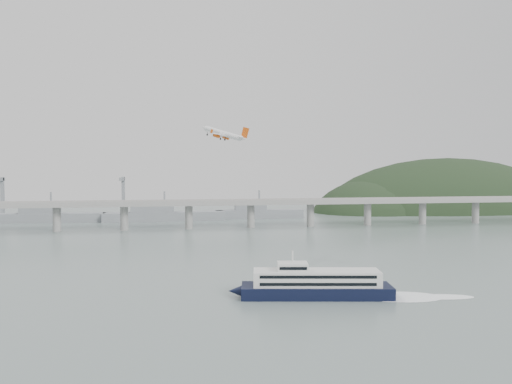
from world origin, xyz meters
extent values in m
plane|color=slate|center=(0.00, 0.00, 0.00)|extent=(900.00, 900.00, 0.00)
cube|color=gray|center=(0.00, 200.00, 20.00)|extent=(800.00, 22.00, 2.20)
cube|color=gray|center=(0.00, 189.50, 22.00)|extent=(800.00, 0.60, 1.80)
cube|color=gray|center=(0.00, 210.50, 22.00)|extent=(800.00, 0.60, 1.80)
cylinder|color=gray|center=(-130.00, 200.00, 9.50)|extent=(6.00, 6.00, 21.00)
cylinder|color=gray|center=(-80.00, 200.00, 9.50)|extent=(6.00, 6.00, 21.00)
cylinder|color=gray|center=(-30.00, 200.00, 9.50)|extent=(6.00, 6.00, 21.00)
cylinder|color=gray|center=(20.00, 200.00, 9.50)|extent=(6.00, 6.00, 21.00)
cylinder|color=gray|center=(70.00, 200.00, 9.50)|extent=(6.00, 6.00, 21.00)
cylinder|color=gray|center=(120.00, 200.00, 9.50)|extent=(6.00, 6.00, 21.00)
cylinder|color=gray|center=(170.00, 200.00, 9.50)|extent=(6.00, 6.00, 21.00)
cylinder|color=gray|center=(220.00, 200.00, 9.50)|extent=(6.00, 6.00, 21.00)
ellipsoid|color=black|center=(270.00, 330.00, -18.00)|extent=(320.00, 150.00, 156.00)
ellipsoid|color=black|center=(175.00, 320.00, -12.00)|extent=(140.00, 110.00, 96.00)
ellipsoid|color=black|center=(360.00, 340.00, -25.00)|extent=(220.00, 140.00, 120.00)
cube|color=gray|center=(-150.00, 270.00, 4.00)|extent=(95.67, 20.15, 8.00)
cube|color=gray|center=(-159.50, 270.00, 12.00)|extent=(33.90, 15.02, 8.00)
cylinder|color=gray|center=(-150.00, 270.00, 20.00)|extent=(1.60, 1.60, 14.00)
cube|color=gray|center=(-50.00, 265.00, 4.00)|extent=(110.55, 21.43, 8.00)
cube|color=gray|center=(-61.00, 265.00, 12.00)|extent=(39.01, 16.73, 8.00)
cylinder|color=gray|center=(-50.00, 265.00, 20.00)|extent=(1.60, 1.60, 14.00)
cube|color=gray|center=(40.00, 275.00, 4.00)|extent=(85.00, 13.60, 8.00)
cube|color=gray|center=(31.50, 275.00, 12.00)|extent=(29.75, 11.90, 8.00)
cylinder|color=gray|center=(40.00, 275.00, 20.00)|extent=(1.60, 1.60, 14.00)
cube|color=gray|center=(-200.00, 300.00, 20.00)|extent=(3.00, 3.00, 40.00)
cube|color=gray|center=(-90.00, 300.00, 20.00)|extent=(3.00, 3.00, 40.00)
cube|color=gray|center=(-90.00, 290.00, 38.00)|extent=(3.00, 28.00, 3.00)
cube|color=black|center=(10.44, -19.95, 2.25)|extent=(57.59, 22.62, 4.49)
cone|color=black|center=(-19.45, -14.91, 2.25)|extent=(6.28, 5.36, 4.49)
cube|color=silver|center=(10.44, -19.95, 7.30)|extent=(48.36, 18.91, 5.61)
cube|color=black|center=(9.50, -25.54, 8.76)|extent=(42.09, 7.27, 1.12)
cube|color=black|center=(9.50, -25.54, 6.06)|extent=(42.09, 7.27, 1.12)
cube|color=black|center=(11.38, -14.36, 8.76)|extent=(42.09, 7.27, 1.12)
cube|color=black|center=(11.38, -14.36, 6.06)|extent=(42.09, 7.27, 1.12)
cube|color=silver|center=(1.58, -18.46, 11.56)|extent=(12.38, 9.62, 2.92)
cube|color=black|center=(0.92, -22.39, 11.56)|extent=(9.99, 1.81, 1.12)
cylinder|color=silver|center=(1.58, -18.46, 15.15)|extent=(0.65, 0.65, 4.49)
ellipsoid|color=white|center=(41.43, -25.17, 0.06)|extent=(34.57, 21.32, 0.22)
ellipsoid|color=white|center=(56.93, -27.79, 0.06)|extent=(25.25, 12.00, 0.22)
cylinder|color=white|center=(-14.50, 80.87, 67.83)|extent=(19.40, 18.52, 9.40)
cone|color=white|center=(-24.51, 89.34, 71.50)|extent=(5.11, 5.02, 3.91)
cone|color=white|center=(-4.08, 72.08, 64.46)|extent=(5.75, 5.44, 4.14)
cube|color=white|center=(-14.08, 80.45, 66.78)|extent=(21.55, 25.00, 2.89)
cube|color=white|center=(-4.56, 72.53, 65.26)|extent=(8.53, 9.60, 1.45)
cube|color=#DA510E|center=(-3.27, 71.62, 67.73)|extent=(4.33, 3.35, 6.36)
cylinder|color=#DA510E|center=(-12.33, 85.02, 65.75)|extent=(4.24, 4.13, 2.87)
cylinder|color=black|center=(-13.65, 86.13, 66.23)|extent=(1.89, 1.91, 1.97)
cube|color=white|center=(-12.13, 84.90, 66.57)|extent=(1.94, 1.62, 1.57)
cylinder|color=#DA510E|center=(-18.27, 77.80, 66.22)|extent=(4.24, 4.13, 2.87)
cylinder|color=black|center=(-19.58, 78.91, 66.70)|extent=(1.89, 1.91, 1.97)
cube|color=white|center=(-18.07, 77.68, 67.04)|extent=(1.94, 1.62, 1.57)
cylinder|color=black|center=(-13.04, 82.36, 65.20)|extent=(0.91, 0.70, 2.06)
cylinder|color=black|center=(-13.27, 82.49, 64.30)|extent=(1.13, 0.97, 1.17)
cylinder|color=black|center=(-15.85, 78.95, 65.42)|extent=(0.91, 0.70, 2.06)
cylinder|color=black|center=(-16.07, 79.08, 64.52)|extent=(1.13, 0.97, 1.17)
cylinder|color=black|center=(-22.57, 87.54, 68.29)|extent=(0.91, 0.70, 2.06)
cylinder|color=black|center=(-22.80, 87.66, 67.39)|extent=(1.13, 0.97, 1.17)
cube|color=#DA510E|center=(-3.41, 90.41, 66.58)|extent=(1.60, 1.25, 2.34)
cube|color=#DA510E|center=(-21.76, 68.10, 68.04)|extent=(1.60, 1.25, 2.34)
camera|label=1|loc=(-42.44, -198.69, 48.36)|focal=35.00mm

